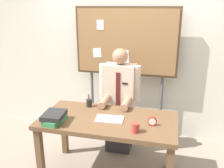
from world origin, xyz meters
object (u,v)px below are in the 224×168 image
object	(u,v)px
desk_clock	(152,122)
pen_holder	(89,103)
coffee_mug	(135,127)
desk	(108,126)
person	(119,105)
open_notebook	(109,119)
bulletin_board	(126,44)
book_stack	(54,117)

from	to	relation	value
desk_clock	pen_holder	bearing A→B (deg)	158.82
coffee_mug	desk	bearing A→B (deg)	146.65
person	pen_holder	bearing A→B (deg)	-133.55
open_notebook	coffee_mug	bearing A→B (deg)	-32.63
desk	bulletin_board	distance (m)	1.28
bulletin_board	open_notebook	size ratio (longest dim) A/B	6.34
bulletin_board	coffee_mug	world-z (taller)	bulletin_board
desk	book_stack	world-z (taller)	book_stack
person	desk	bearing A→B (deg)	-90.00
open_notebook	desk_clock	world-z (taller)	desk_clock
person	book_stack	world-z (taller)	person
desk	desk_clock	size ratio (longest dim) A/B	16.33
open_notebook	desk_clock	size ratio (longest dim) A/B	3.30
person	open_notebook	size ratio (longest dim) A/B	4.68
book_stack	coffee_mug	distance (m)	0.89
bulletin_board	pen_holder	bearing A→B (deg)	-113.24
person	pen_holder	size ratio (longest dim) A/B	9.03
open_notebook	coffee_mug	world-z (taller)	coffee_mug
bulletin_board	pen_holder	world-z (taller)	bulletin_board
open_notebook	desk_clock	distance (m)	0.48
coffee_mug	bulletin_board	bearing A→B (deg)	105.61
book_stack	pen_holder	xyz separation A→B (m)	(0.22, 0.50, -0.01)
person	book_stack	distance (m)	1.01
book_stack	open_notebook	world-z (taller)	book_stack
open_notebook	coffee_mug	size ratio (longest dim) A/B	3.14
book_stack	desk_clock	distance (m)	1.05
open_notebook	desk_clock	xyz separation A→B (m)	(0.47, -0.02, 0.04)
desk	pen_holder	world-z (taller)	pen_holder
open_notebook	pen_holder	world-z (taller)	pen_holder
bulletin_board	desk_clock	size ratio (longest dim) A/B	20.90
person	book_stack	bearing A→B (deg)	-122.91
desk_clock	pen_holder	xyz separation A→B (m)	(-0.81, 0.32, 0.01)
desk	pen_holder	distance (m)	0.44
coffee_mug	pen_holder	world-z (taller)	pen_holder
bulletin_board	book_stack	bearing A→B (deg)	-113.54
desk_clock	pen_holder	distance (m)	0.87
book_stack	desk_clock	world-z (taller)	book_stack
desk_clock	book_stack	bearing A→B (deg)	-169.83
person	coffee_mug	world-z (taller)	person
book_stack	bulletin_board	bearing A→B (deg)	66.46
book_stack	desk_clock	xyz separation A→B (m)	(1.04, 0.19, -0.02)
person	bulletin_board	world-z (taller)	bulletin_board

